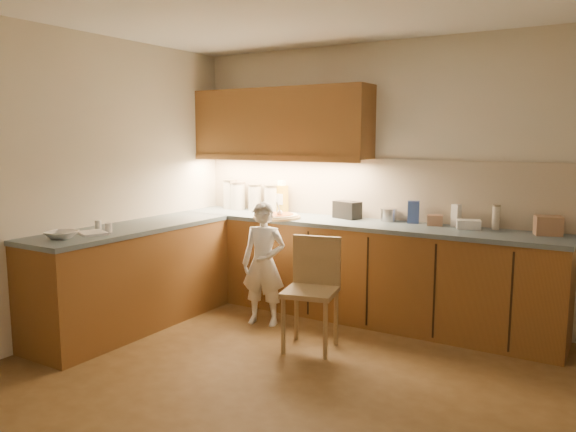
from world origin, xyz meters
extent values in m
plane|color=brown|center=(0.00, 0.00, 0.00)|extent=(4.50, 4.50, 0.00)
cube|color=beige|center=(0.00, 2.00, 1.30)|extent=(4.50, 0.04, 2.60)
cube|color=beige|center=(0.00, -2.00, 1.30)|extent=(4.50, 0.04, 2.60)
cube|color=beige|center=(-2.25, 0.00, 1.30)|extent=(0.04, 4.00, 2.60)
cube|color=brown|center=(-0.38, 1.70, 0.44)|extent=(3.75, 0.60, 0.88)
cube|color=brown|center=(-1.95, 0.40, 0.44)|extent=(0.60, 2.00, 0.88)
cube|color=#4B606C|center=(-0.37, 1.70, 0.90)|extent=(3.77, 0.62, 0.04)
cube|color=#4B606C|center=(-1.95, 0.40, 0.90)|extent=(0.62, 2.02, 0.04)
cube|color=black|center=(-1.90, 1.40, 0.44)|extent=(0.02, 0.01, 0.80)
cube|color=black|center=(-1.30, 1.40, 0.44)|extent=(0.02, 0.01, 0.80)
cube|color=black|center=(-0.70, 1.40, 0.44)|extent=(0.02, 0.01, 0.80)
cube|color=black|center=(-0.10, 1.40, 0.44)|extent=(0.02, 0.01, 0.80)
cube|color=black|center=(0.50, 1.40, 0.44)|extent=(0.02, 0.01, 0.80)
cube|color=black|center=(1.10, 1.40, 0.44)|extent=(0.02, 0.01, 0.80)
cube|color=#BEAE93|center=(-0.38, 1.99, 1.21)|extent=(3.75, 0.02, 0.58)
cube|color=brown|center=(-1.27, 1.82, 1.85)|extent=(1.95, 0.35, 0.70)
cube|color=brown|center=(-1.27, 1.65, 1.50)|extent=(1.95, 0.02, 0.06)
cylinder|color=tan|center=(-1.11, 1.50, 0.93)|extent=(0.47, 0.47, 0.02)
cylinder|color=beige|center=(-1.11, 1.50, 0.95)|extent=(0.41, 0.41, 0.02)
cylinder|color=#BB4819|center=(-1.11, 1.50, 0.96)|extent=(0.33, 0.33, 0.01)
sphere|color=white|center=(-1.05, 1.46, 0.98)|extent=(0.06, 0.06, 0.06)
cylinder|color=white|center=(-1.02, 1.41, 1.01)|extent=(0.03, 0.11, 0.19)
imported|color=white|center=(-0.98, 1.07, 0.56)|extent=(0.46, 0.36, 1.13)
cylinder|color=tan|center=(-0.44, 0.53, 0.23)|extent=(0.04, 0.04, 0.46)
cylinder|color=tan|center=(-0.10, 0.61, 0.23)|extent=(0.04, 0.04, 0.46)
cylinder|color=tan|center=(-0.52, 0.87, 0.23)|extent=(0.04, 0.04, 0.46)
cylinder|color=tan|center=(-0.18, 0.95, 0.23)|extent=(0.04, 0.04, 0.46)
cube|color=tan|center=(-0.31, 0.74, 0.48)|extent=(0.48, 0.48, 0.04)
cube|color=tan|center=(-0.35, 0.92, 0.70)|extent=(0.40, 0.12, 0.40)
imported|color=white|center=(-1.95, -0.32, 0.95)|extent=(0.31, 0.31, 0.06)
cylinder|color=white|center=(-1.95, 1.86, 1.07)|extent=(0.15, 0.15, 0.30)
cylinder|color=gray|center=(-1.95, 1.86, 1.23)|extent=(0.16, 0.16, 0.02)
cylinder|color=silver|center=(-1.85, 1.86, 1.06)|extent=(0.16, 0.16, 0.28)
cylinder|color=tan|center=(-1.85, 1.86, 1.21)|extent=(0.17, 0.17, 0.02)
cylinder|color=beige|center=(-1.63, 1.88, 1.05)|extent=(0.14, 0.14, 0.26)
cylinder|color=gray|center=(-1.63, 1.88, 1.19)|extent=(0.15, 0.15, 0.02)
cylinder|color=silver|center=(-1.41, 1.89, 1.05)|extent=(0.17, 0.17, 0.26)
cylinder|color=gray|center=(-1.41, 1.89, 1.20)|extent=(0.18, 0.18, 0.02)
cube|color=gold|center=(-1.29, 1.89, 1.06)|extent=(0.13, 0.10, 0.29)
cube|color=white|center=(-1.29, 1.89, 1.23)|extent=(0.08, 0.06, 0.05)
cube|color=black|center=(-0.51, 1.84, 1.00)|extent=(0.29, 0.22, 0.17)
cube|color=#B7B6BB|center=(-0.55, 1.85, 1.09)|extent=(0.06, 0.12, 0.00)
cube|color=#B7B6BB|center=(-0.48, 1.83, 1.09)|extent=(0.06, 0.12, 0.00)
cylinder|color=#B6B6BB|center=(-0.10, 1.88, 0.98)|extent=(0.15, 0.15, 0.11)
cylinder|color=#B6B6BB|center=(-0.10, 1.88, 1.04)|extent=(0.16, 0.16, 0.01)
cube|color=#324B97|center=(0.14, 1.88, 1.02)|extent=(0.12, 0.10, 0.21)
cube|color=tan|center=(0.35, 1.85, 0.97)|extent=(0.16, 0.13, 0.10)
cube|color=silver|center=(0.53, 1.88, 1.02)|extent=(0.09, 0.09, 0.20)
cube|color=white|center=(0.65, 1.81, 0.96)|extent=(0.23, 0.19, 0.08)
cylinder|color=silver|center=(0.86, 1.89, 1.02)|extent=(0.06, 0.06, 0.20)
cylinder|color=gray|center=(0.86, 1.89, 1.13)|extent=(0.07, 0.07, 0.01)
cube|color=#A87D5A|center=(1.28, 1.83, 1.00)|extent=(0.24, 0.21, 0.16)
cube|color=white|center=(-1.91, -0.05, 0.93)|extent=(0.31, 0.28, 0.02)
cylinder|color=white|center=(-2.09, 0.15, 0.96)|extent=(0.06, 0.06, 0.07)
cylinder|color=white|center=(-1.87, 0.07, 0.96)|extent=(0.07, 0.07, 0.08)
camera|label=1|loc=(1.81, -3.09, 1.71)|focal=35.00mm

